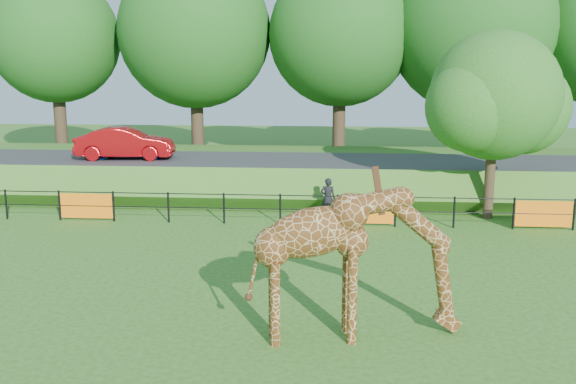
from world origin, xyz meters
name	(u,v)px	position (x,y,z in m)	size (l,w,h in m)	color
ground	(249,309)	(0.00, 0.00, 0.00)	(90.00, 90.00, 0.00)	#2E6018
giraffe	(357,264)	(2.41, -1.35, 1.58)	(4.44, 0.81, 3.17)	#573012
perimeter_fence	(280,209)	(0.00, 8.00, 0.55)	(28.07, 0.10, 1.10)	black
embankment	(295,172)	(0.00, 15.50, 0.65)	(40.00, 9.00, 1.30)	#2E6018
road	(293,161)	(0.00, 14.00, 1.36)	(40.00, 5.00, 0.12)	#313133
car_blue	(129,144)	(-7.35, 14.01, 2.05)	(1.50, 3.73, 1.27)	#1444A9
car_red	(125,143)	(-7.41, 13.70, 2.12)	(1.48, 4.24, 1.40)	#B60D11
visitor	(328,198)	(1.65, 9.12, 0.75)	(0.54, 0.36, 1.49)	black
tree_east	(497,100)	(7.60, 9.63, 4.28)	(5.40, 4.71, 6.76)	#312316
bg_tree_line	(338,33)	(1.89, 22.00, 7.19)	(37.30, 8.80, 11.82)	#312316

